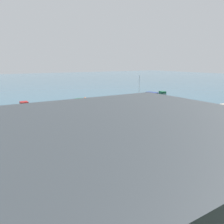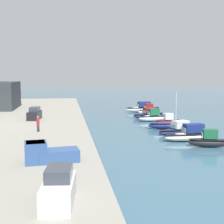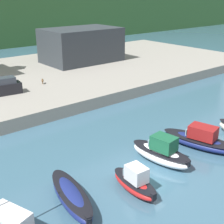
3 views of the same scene
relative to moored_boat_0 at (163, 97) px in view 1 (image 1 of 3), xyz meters
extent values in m
plane|color=#385B70|center=(19.67, 0.12, -0.83)|extent=(320.00, 320.00, 0.00)
cube|color=#2D3338|center=(36.79, 33.69, 3.71)|extent=(13.54, 8.79, 6.06)
cube|color=slate|center=(36.79, 29.35, 3.71)|extent=(12.87, 0.10, 3.63)
ellipsoid|color=black|center=(0.02, 0.05, -0.26)|extent=(2.88, 5.23, 1.13)
ellipsoid|color=black|center=(0.02, 0.05, 0.13)|extent=(2.97, 5.34, 0.12)
cube|color=#195638|center=(-0.05, -0.19, 0.89)|extent=(1.61, 2.00, 1.18)
cube|color=#8CA5B2|center=(0.23, 0.80, 0.71)|extent=(1.04, 0.39, 0.59)
cube|color=black|center=(-0.64, -2.22, -0.04)|extent=(0.42, 0.37, 0.56)
ellipsoid|color=white|center=(3.89, 0.78, -0.23)|extent=(2.63, 7.86, 1.20)
ellipsoid|color=black|center=(3.89, 0.78, 0.19)|extent=(2.72, 8.02, 0.12)
cube|color=navy|center=(3.92, 0.40, 0.98)|extent=(1.71, 2.82, 1.20)
cube|color=#8CA5B2|center=(3.79, 1.89, 0.80)|extent=(1.33, 0.22, 0.60)
cube|color=black|center=(4.21, -2.87, 0.01)|extent=(0.38, 0.31, 0.56)
ellipsoid|color=navy|center=(8.72, 0.80, -0.35)|extent=(4.23, 7.53, 0.96)
ellipsoid|color=black|center=(8.72, 0.80, -0.01)|extent=(4.35, 7.69, 0.12)
cube|color=silver|center=(8.84, 0.45, 0.70)|extent=(2.22, 2.89, 1.14)
cube|color=#8CA5B2|center=(8.38, 1.80, 0.53)|extent=(1.28, 0.53, 0.57)
cylinder|color=silver|center=(8.55, 1.32, 3.00)|extent=(0.10, 0.10, 5.74)
ellipsoid|color=navy|center=(13.45, 1.17, -0.25)|extent=(2.85, 6.38, 1.16)
ellipsoid|color=black|center=(13.45, 1.17, 0.16)|extent=(2.93, 6.51, 0.12)
cube|color=black|center=(12.85, -1.70, -0.01)|extent=(0.41, 0.35, 0.56)
ellipsoid|color=red|center=(17.84, -0.48, -0.34)|extent=(1.87, 4.45, 0.98)
ellipsoid|color=black|center=(17.84, -0.48, 0.00)|extent=(1.94, 4.54, 0.12)
cube|color=silver|center=(17.83, -0.69, 0.72)|extent=(1.26, 1.61, 1.14)
cube|color=#8CA5B2|center=(17.90, 0.21, 0.55)|extent=(1.03, 0.18, 0.57)
cube|color=black|center=(17.67, -2.53, -0.14)|extent=(0.38, 0.31, 0.56)
ellipsoid|color=white|center=(22.43, 1.13, -0.19)|extent=(2.57, 5.82, 1.27)
ellipsoid|color=black|center=(22.43, 1.13, 0.25)|extent=(2.66, 5.94, 0.12)
cube|color=#195638|center=(22.46, 0.85, 1.05)|extent=(1.67, 2.12, 1.22)
cube|color=#8CA5B2|center=(22.33, 1.98, 0.87)|extent=(1.32, 0.25, 0.61)
cube|color=black|center=(22.73, -1.53, 0.06)|extent=(0.39, 0.32, 0.56)
ellipsoid|color=navy|center=(27.29, 0.75, -0.32)|extent=(3.71, 7.24, 1.02)
ellipsoid|color=black|center=(27.29, 0.75, 0.04)|extent=(3.83, 7.39, 0.12)
cube|color=maroon|center=(27.38, 0.42, 0.77)|extent=(2.13, 2.74, 1.15)
cube|color=#8CA5B2|center=(27.05, 1.74, 0.59)|extent=(1.42, 0.44, 0.58)
cube|color=black|center=(28.07, -2.45, -0.12)|extent=(0.42, 0.36, 0.56)
ellipsoid|color=white|center=(32.43, -0.63, -0.16)|extent=(1.72, 4.72, 1.34)
ellipsoid|color=black|center=(32.43, -0.63, 0.31)|extent=(1.79, 4.81, 0.12)
cube|color=maroon|center=(32.43, -0.86, 1.13)|extent=(1.28, 1.66, 1.24)
cube|color=#8CA5B2|center=(32.44, 0.11, 0.95)|extent=(1.14, 0.11, 0.62)
cube|color=black|center=(32.42, -2.86, 0.11)|extent=(0.36, 0.28, 0.56)
cube|color=black|center=(17.85, 23.49, 1.38)|extent=(4.39, 2.31, 1.40)
cube|color=#333842|center=(18.16, 23.46, 2.46)|extent=(2.48, 1.80, 0.76)
cylinder|color=brown|center=(23.83, 24.63, 0.82)|extent=(0.12, 0.12, 0.28)
ellipsoid|color=brown|center=(23.83, 24.63, 1.14)|extent=(0.64, 0.85, 0.36)
sphere|color=brown|center=(24.00, 24.95, 1.25)|extent=(0.22, 0.22, 0.22)
sphere|color=orange|center=(15.88, -11.53, -0.54)|extent=(0.58, 0.58, 0.58)
sphere|color=yellow|center=(-6.18, -5.35, -0.44)|extent=(0.77, 0.77, 0.77)
camera|label=1|loc=(38.86, 39.44, 8.51)|focal=35.00mm
camera|label=2|loc=(-37.01, 17.89, 8.46)|focal=50.00mm
camera|label=3|loc=(4.24, -14.32, 12.89)|focal=50.00mm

